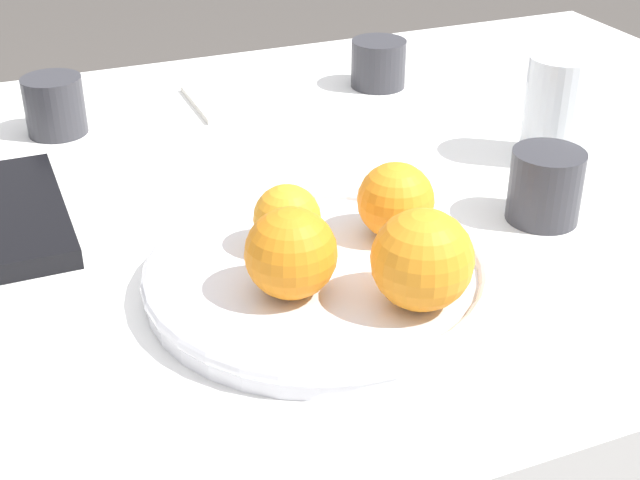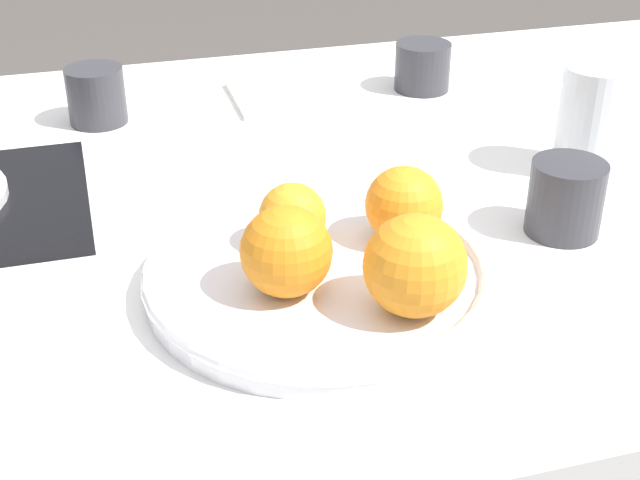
{
  "view_description": "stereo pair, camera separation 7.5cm",
  "coord_description": "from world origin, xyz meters",
  "px_view_note": "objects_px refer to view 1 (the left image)",
  "views": [
    {
      "loc": [
        -0.32,
        -0.81,
        1.13
      ],
      "look_at": [
        -0.07,
        -0.2,
        0.75
      ],
      "focal_mm": 50.0,
      "sensor_mm": 36.0,
      "label": 1
    },
    {
      "loc": [
        -0.25,
        -0.83,
        1.13
      ],
      "look_at": [
        -0.07,
        -0.2,
        0.75
      ],
      "focal_mm": 50.0,
      "sensor_mm": 36.0,
      "label": 2
    }
  ],
  "objects_px": {
    "fruit_platter": "(320,275)",
    "orange_3": "(287,218)",
    "cup_2": "(55,106)",
    "napkin": "(237,99)",
    "orange_2": "(396,201)",
    "orange_0": "(291,253)",
    "water_glass": "(558,109)",
    "cup_1": "(545,186)",
    "orange_1": "(422,260)",
    "cup_0": "(378,64)"
  },
  "relations": [
    {
      "from": "cup_0",
      "to": "cup_2",
      "type": "distance_m",
      "value": 0.43
    },
    {
      "from": "cup_0",
      "to": "water_glass",
      "type": "bearing_deg",
      "value": -74.76
    },
    {
      "from": "napkin",
      "to": "cup_0",
      "type": "bearing_deg",
      "value": -5.1
    },
    {
      "from": "orange_3",
      "to": "orange_0",
      "type": "bearing_deg",
      "value": -108.18
    },
    {
      "from": "orange_0",
      "to": "water_glass",
      "type": "height_order",
      "value": "water_glass"
    },
    {
      "from": "orange_0",
      "to": "water_glass",
      "type": "bearing_deg",
      "value": 24.89
    },
    {
      "from": "orange_0",
      "to": "cup_0",
      "type": "bearing_deg",
      "value": 56.92
    },
    {
      "from": "orange_2",
      "to": "napkin",
      "type": "height_order",
      "value": "orange_2"
    },
    {
      "from": "orange_2",
      "to": "cup_0",
      "type": "height_order",
      "value": "orange_2"
    },
    {
      "from": "orange_1",
      "to": "water_glass",
      "type": "bearing_deg",
      "value": 38.33
    },
    {
      "from": "orange_2",
      "to": "cup_1",
      "type": "bearing_deg",
      "value": 1.33
    },
    {
      "from": "fruit_platter",
      "to": "cup_2",
      "type": "xyz_separation_m",
      "value": [
        -0.16,
        0.45,
        0.02
      ]
    },
    {
      "from": "fruit_platter",
      "to": "cup_0",
      "type": "height_order",
      "value": "cup_0"
    },
    {
      "from": "napkin",
      "to": "orange_1",
      "type": "bearing_deg",
      "value": -91.92
    },
    {
      "from": "fruit_platter",
      "to": "orange_3",
      "type": "relative_size",
      "value": 5.06
    },
    {
      "from": "orange_1",
      "to": "cup_2",
      "type": "bearing_deg",
      "value": 112.27
    },
    {
      "from": "cup_0",
      "to": "cup_2",
      "type": "xyz_separation_m",
      "value": [
        -0.43,
        -0.0,
        0.0
      ]
    },
    {
      "from": "cup_2",
      "to": "cup_1",
      "type": "bearing_deg",
      "value": -44.68
    },
    {
      "from": "cup_1",
      "to": "cup_2",
      "type": "height_order",
      "value": "cup_1"
    },
    {
      "from": "orange_1",
      "to": "napkin",
      "type": "bearing_deg",
      "value": 88.08
    },
    {
      "from": "orange_3",
      "to": "napkin",
      "type": "xyz_separation_m",
      "value": [
        0.09,
        0.42,
        -0.05
      ]
    },
    {
      "from": "cup_2",
      "to": "napkin",
      "type": "distance_m",
      "value": 0.24
    },
    {
      "from": "napkin",
      "to": "cup_1",
      "type": "bearing_deg",
      "value": -67.01
    },
    {
      "from": "orange_3",
      "to": "water_glass",
      "type": "distance_m",
      "value": 0.38
    },
    {
      "from": "orange_2",
      "to": "orange_3",
      "type": "xyz_separation_m",
      "value": [
        -0.1,
        0.02,
        -0.0
      ]
    },
    {
      "from": "orange_1",
      "to": "napkin",
      "type": "xyz_separation_m",
      "value": [
        0.02,
        0.54,
        -0.06
      ]
    },
    {
      "from": "orange_0",
      "to": "orange_2",
      "type": "distance_m",
      "value": 0.14
    },
    {
      "from": "fruit_platter",
      "to": "cup_1",
      "type": "bearing_deg",
      "value": 8.07
    },
    {
      "from": "orange_2",
      "to": "water_glass",
      "type": "distance_m",
      "value": 0.29
    },
    {
      "from": "orange_1",
      "to": "cup_0",
      "type": "distance_m",
      "value": 0.57
    },
    {
      "from": "fruit_platter",
      "to": "orange_2",
      "type": "distance_m",
      "value": 0.1
    },
    {
      "from": "orange_2",
      "to": "cup_2",
      "type": "distance_m",
      "value": 0.48
    },
    {
      "from": "fruit_platter",
      "to": "water_glass",
      "type": "xyz_separation_m",
      "value": [
        0.35,
        0.15,
        0.05
      ]
    },
    {
      "from": "orange_3",
      "to": "cup_1",
      "type": "relative_size",
      "value": 0.83
    },
    {
      "from": "cup_0",
      "to": "napkin",
      "type": "xyz_separation_m",
      "value": [
        -0.2,
        0.02,
        -0.03
      ]
    },
    {
      "from": "orange_2",
      "to": "orange_0",
      "type": "bearing_deg",
      "value": -155.48
    },
    {
      "from": "fruit_platter",
      "to": "cup_2",
      "type": "distance_m",
      "value": 0.47
    },
    {
      "from": "fruit_platter",
      "to": "napkin",
      "type": "relative_size",
      "value": 2.32
    },
    {
      "from": "orange_1",
      "to": "orange_3",
      "type": "bearing_deg",
      "value": 118.02
    },
    {
      "from": "orange_3",
      "to": "napkin",
      "type": "height_order",
      "value": "orange_3"
    },
    {
      "from": "fruit_platter",
      "to": "cup_1",
      "type": "relative_size",
      "value": 4.21
    },
    {
      "from": "fruit_platter",
      "to": "cup_0",
      "type": "distance_m",
      "value": 0.52
    },
    {
      "from": "orange_2",
      "to": "cup_0",
      "type": "distance_m",
      "value": 0.45
    },
    {
      "from": "cup_0",
      "to": "cup_2",
      "type": "height_order",
      "value": "cup_2"
    },
    {
      "from": "water_glass",
      "to": "cup_1",
      "type": "distance_m",
      "value": 0.15
    },
    {
      "from": "orange_2",
      "to": "cup_0",
      "type": "xyz_separation_m",
      "value": [
        0.18,
        0.41,
        -0.02
      ]
    },
    {
      "from": "orange_3",
      "to": "cup_1",
      "type": "distance_m",
      "value": 0.27
    },
    {
      "from": "orange_1",
      "to": "napkin",
      "type": "height_order",
      "value": "orange_1"
    },
    {
      "from": "orange_1",
      "to": "orange_2",
      "type": "relative_size",
      "value": 1.18
    },
    {
      "from": "orange_3",
      "to": "cup_1",
      "type": "xyz_separation_m",
      "value": [
        0.27,
        -0.01,
        -0.01
      ]
    }
  ]
}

